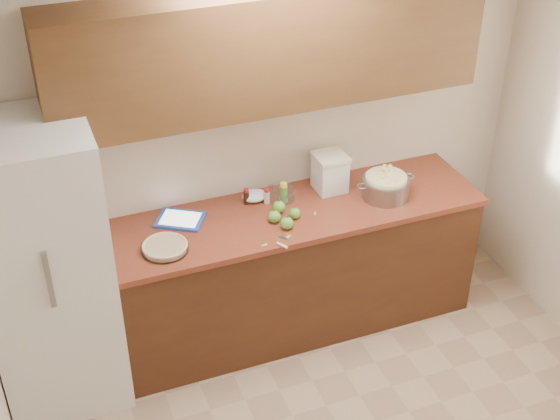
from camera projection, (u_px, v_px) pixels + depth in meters
name	position (u px, v px, depth m)	size (l,w,h in m)	color
room_shell	(396.00, 312.00, 3.53)	(3.60, 3.60, 3.60)	tan
counter_run	(279.00, 271.00, 5.14)	(2.64, 0.68, 0.92)	#472514
upper_cabinets	(270.00, 49.00, 4.44)	(2.60, 0.34, 0.70)	#55351A
fridge	(46.00, 270.00, 4.44)	(0.70, 0.70, 1.80)	silver
pie	(165.00, 247.00, 4.55)	(0.28, 0.28, 0.04)	silver
colander	(386.00, 187.00, 5.02)	(0.41, 0.30, 0.15)	gray
flour_canister	(330.00, 172.00, 5.06)	(0.21, 0.21, 0.25)	white
tablet	(180.00, 220.00, 4.81)	(0.35, 0.33, 0.02)	#254AB2
paring_knife	(282.00, 244.00, 4.60)	(0.10, 0.15, 0.02)	gray
lemon_bottle	(284.00, 193.00, 4.96)	(0.05, 0.05, 0.14)	#4C8C38
cinnamon_shaker	(267.00, 196.00, 4.96)	(0.04, 0.04, 0.10)	beige
vanilla_bottle	(246.00, 197.00, 4.95)	(0.04, 0.04, 0.11)	black
mixing_bowl	(281.00, 194.00, 5.01)	(0.19, 0.19, 0.07)	silver
paper_towel	(254.00, 196.00, 5.00)	(0.16, 0.13, 0.07)	white
apple_left	(274.00, 217.00, 4.79)	(0.08, 0.08, 0.09)	#5BA12F
apple_center	(279.00, 207.00, 4.88)	(0.08, 0.08, 0.09)	#5BA12F
apple_front	(287.00, 223.00, 4.73)	(0.08, 0.08, 0.09)	#5BA12F
apple_extra	(295.00, 213.00, 4.82)	(0.07, 0.07, 0.08)	#5BA12F
peel_a	(264.00, 245.00, 4.60)	(0.04, 0.01, 0.00)	#8DC660
peel_b	(288.00, 237.00, 4.67)	(0.04, 0.01, 0.00)	#8DC660
peel_c	(315.00, 214.00, 4.88)	(0.03, 0.01, 0.00)	#8DC660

